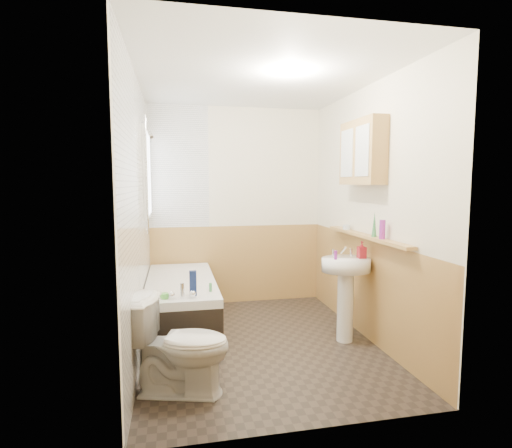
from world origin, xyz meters
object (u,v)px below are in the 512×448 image
object	(u,v)px
medicine_cabinet	(362,152)
sink	(346,282)
bathtub	(181,303)
pine_shelf	(365,236)
toilet	(180,345)

from	to	relation	value
medicine_cabinet	sink	bearing A→B (deg)	-156.88
bathtub	pine_shelf	size ratio (longest dim) A/B	1.05
pine_shelf	bathtub	bearing A→B (deg)	160.60
toilet	medicine_cabinet	world-z (taller)	medicine_cabinet
bathtub	medicine_cabinet	xyz separation A→B (m)	(1.74, -0.57, 1.56)
toilet	pine_shelf	xyz separation A→B (m)	(1.80, 0.69, 0.67)
bathtub	sink	size ratio (longest dim) A/B	1.76
pine_shelf	sink	bearing A→B (deg)	-175.15
bathtub	medicine_cabinet	distance (m)	2.41
sink	medicine_cabinet	world-z (taller)	medicine_cabinet
bathtub	toilet	bearing A→B (deg)	-91.31
medicine_cabinet	pine_shelf	bearing A→B (deg)	-63.74
bathtub	toilet	size ratio (longest dim) A/B	2.25
toilet	pine_shelf	size ratio (longest dim) A/B	0.47
bathtub	sink	bearing A→B (deg)	-22.18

